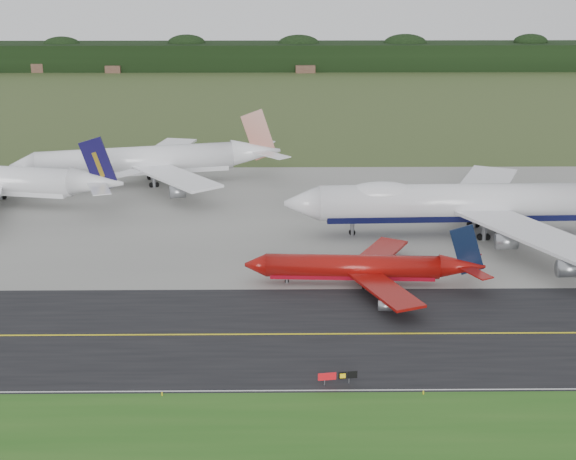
{
  "coord_description": "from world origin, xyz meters",
  "views": [
    {
      "loc": [
        -12.24,
        -106.05,
        50.58
      ],
      "look_at": [
        -10.89,
        22.0,
        6.63
      ],
      "focal_mm": 50.0,
      "sensor_mm": 36.0,
      "label": 1
    }
  ],
  "objects_px": {
    "jet_ba_747": "(472,202)",
    "jet_red_737": "(366,267)",
    "taxiway_sign": "(337,376)",
    "jet_star_tail": "(151,161)"
  },
  "relations": [
    {
      "from": "jet_ba_747",
      "to": "jet_star_tail",
      "type": "relative_size",
      "value": 1.19
    },
    {
      "from": "jet_star_tail",
      "to": "taxiway_sign",
      "type": "height_order",
      "value": "jet_star_tail"
    },
    {
      "from": "jet_ba_747",
      "to": "taxiway_sign",
      "type": "xyz_separation_m",
      "value": [
        -29.43,
        -56.8,
        -5.15
      ]
    },
    {
      "from": "jet_ba_747",
      "to": "jet_red_737",
      "type": "height_order",
      "value": "jet_ba_747"
    },
    {
      "from": "jet_red_737",
      "to": "jet_star_tail",
      "type": "height_order",
      "value": "jet_star_tail"
    },
    {
      "from": "jet_star_tail",
      "to": "taxiway_sign",
      "type": "relative_size",
      "value": 12.54
    },
    {
      "from": "jet_red_737",
      "to": "jet_star_tail",
      "type": "relative_size",
      "value": 0.63
    },
    {
      "from": "jet_red_737",
      "to": "taxiway_sign",
      "type": "relative_size",
      "value": 7.87
    },
    {
      "from": "jet_ba_747",
      "to": "jet_star_tail",
      "type": "distance_m",
      "value": 75.87
    },
    {
      "from": "jet_ba_747",
      "to": "jet_red_737",
      "type": "bearing_deg",
      "value": -132.54
    }
  ]
}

